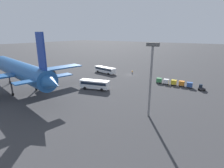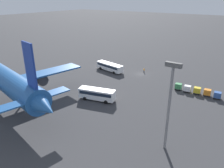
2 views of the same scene
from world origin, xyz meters
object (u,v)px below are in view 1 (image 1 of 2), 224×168
Objects in this scene: shuttle_bus_far at (95,84)px; cargo_cart_white at (166,81)px; airplane at (20,71)px; worker_person at (132,72)px; cargo_cart_blue at (190,85)px; cargo_cart_orange at (182,83)px; baggage_tug at (201,88)px; cargo_cart_yellow at (174,82)px; cargo_cart_green at (159,80)px; shuttle_bus_near at (105,70)px.

shuttle_bus_far is 4.92× the size of cargo_cart_white.
airplane is 29.05× the size of worker_person.
airplane reaches higher than worker_person.
airplane is 24.62m from shuttle_bus_far.
airplane is 4.74× the size of shuttle_bus_far.
cargo_cart_orange is (2.83, -0.33, 0.00)m from cargo_cart_blue.
worker_person is at bearing -21.64° from baggage_tug.
cargo_cart_yellow and cargo_cart_green have the same top height.
cargo_cart_white is at bearing -7.60° from baggage_tug.
worker_person is at bearing -21.23° from cargo_cart_yellow.
cargo_cart_blue is at bearing 173.37° from cargo_cart_orange.
cargo_cart_blue is at bearing -15.13° from baggage_tug.
shuttle_bus_far is 4.92× the size of cargo_cart_yellow.
airplane is at bearing 40.01° from cargo_cart_orange.
shuttle_bus_far reaches higher than baggage_tug.
cargo_cart_yellow is (-22.03, -20.29, -0.76)m from shuttle_bus_far.
airplane reaches higher than cargo_cart_green.
cargo_cart_white is at bearing 155.30° from worker_person.
baggage_tug is at bearing 177.53° from cargo_cart_green.
cargo_cart_yellow is at bearing 158.77° from worker_person.
baggage_tug is 1.16× the size of cargo_cart_yellow.
baggage_tug reaches higher than cargo_cart_blue.
airplane reaches higher than shuttle_bus_far.
shuttle_bus_far is at bearing 39.52° from cargo_cart_orange.
shuttle_bus_near is 13.35m from worker_person.
shuttle_bus_far is 4.92× the size of cargo_cart_blue.
cargo_cart_blue and cargo_cart_orange have the same top height.
cargo_cart_green is at bearing 0.20° from cargo_cart_blue.
cargo_cart_blue is 11.31m from cargo_cart_green.
shuttle_bus_near is at bearing 26.30° from worker_person.
cargo_cart_yellow is 2.84m from cargo_cart_white.
shuttle_bus_far reaches higher than shuttle_bus_near.
cargo_cart_white is (5.66, 0.49, 0.00)m from cargo_cart_orange.
cargo_cart_blue is 2.85m from cargo_cart_orange.
cargo_cart_green is (11.31, 0.04, 0.00)m from cargo_cart_blue.
shuttle_bus_near is 5.69× the size of cargo_cart_white.
shuttle_bus_far is 6.13× the size of worker_person.
worker_person is at bearing -100.78° from airplane.
shuttle_bus_near is at bearing -9.72° from baggage_tug.
shuttle_bus_near is 31.35m from cargo_cart_white.
worker_person is 18.61m from cargo_cart_green.
cargo_cart_blue is (-27.74, 8.69, 0.32)m from worker_person.
cargo_cart_yellow and cargo_cart_white have the same top height.
cargo_cart_orange is at bearing -155.58° from shuttle_bus_far.
worker_person is 21.20m from cargo_cart_white.
baggage_tug is 1.16× the size of cargo_cart_blue.
cargo_cart_yellow is at bearing -126.81° from airplane.
baggage_tug is at bearing 177.54° from cargo_cart_white.
shuttle_bus_near is at bearing -5.70° from cargo_cart_green.
cargo_cart_green is (-28.37, 2.83, -0.62)m from shuttle_bus_near.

